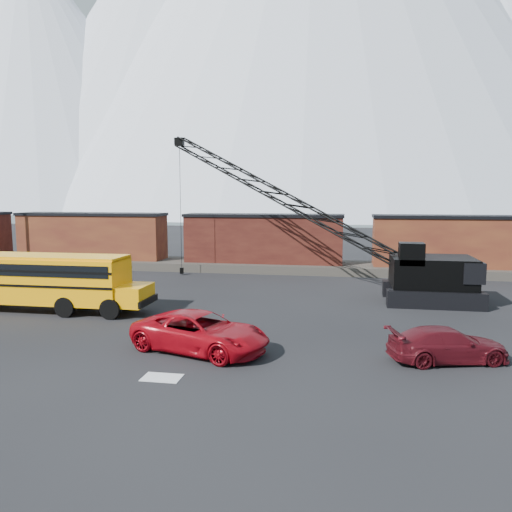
{
  "coord_description": "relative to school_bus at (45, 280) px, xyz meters",
  "views": [
    {
      "loc": [
        6.85,
        -20.39,
        6.56
      ],
      "look_at": [
        1.84,
        7.85,
        3.0
      ],
      "focal_mm": 35.0,
      "sensor_mm": 36.0,
      "label": 1
    }
  ],
  "objects": [
    {
      "name": "gravel_berm",
      "position": [
        9.66,
        17.27,
        -1.44
      ],
      "size": [
        120.0,
        5.0,
        0.7
      ],
      "primitive_type": "cube",
      "color": "#413C35",
      "rests_on": "ground"
    },
    {
      "name": "boxcar_east_near",
      "position": [
        25.66,
        17.27,
        0.97
      ],
      "size": [
        13.7,
        3.1,
        4.17
      ],
      "color": "#491A14",
      "rests_on": "gravel_berm"
    },
    {
      "name": "ground",
      "position": [
        9.66,
        -4.73,
        -1.79
      ],
      "size": [
        160.0,
        160.0,
        0.0
      ],
      "primitive_type": "plane",
      "color": "black",
      "rests_on": "ground"
    },
    {
      "name": "snow_patch",
      "position": [
        10.16,
        -8.73,
        -1.78
      ],
      "size": [
        1.4,
        0.9,
        0.02
      ],
      "primitive_type": "cube",
      "color": "silver",
      "rests_on": "ground"
    },
    {
      "name": "mountain_ridge",
      "position": [
        15.86,
        278.05,
        90.78
      ],
      "size": [
        800.0,
        340.0,
        240.0
      ],
      "color": "white",
      "rests_on": "ground"
    },
    {
      "name": "boxcar_west_near",
      "position": [
        -6.34,
        17.27,
        0.97
      ],
      "size": [
        13.7,
        3.1,
        4.17
      ],
      "color": "#491A14",
      "rests_on": "gravel_berm"
    },
    {
      "name": "crawler_crane",
      "position": [
        11.94,
        9.81,
        4.66
      ],
      "size": [
        21.57,
        9.95,
        11.2
      ],
      "color": "black",
      "rests_on": "ground"
    },
    {
      "name": "red_pickup",
      "position": [
        10.67,
        -5.51,
        -0.97
      ],
      "size": [
        6.47,
        4.4,
        1.64
      ],
      "primitive_type": "imported",
      "rotation": [
        0.0,
        0.0,
        1.26
      ],
      "color": "#A10712",
      "rests_on": "ground"
    },
    {
      "name": "maroon_suv",
      "position": [
        20.62,
        -5.06,
        -1.12
      ],
      "size": [
        5.0,
        3.06,
        1.36
      ],
      "primitive_type": "imported",
      "rotation": [
        0.0,
        0.0,
        1.84
      ],
      "color": "#4D0D15",
      "rests_on": "ground"
    },
    {
      "name": "school_bus",
      "position": [
        0.0,
        0.0,
        0.0
      ],
      "size": [
        11.65,
        2.65,
        3.19
      ],
      "color": "#FFA305",
      "rests_on": "ground"
    },
    {
      "name": "boxcar_mid",
      "position": [
        9.66,
        17.27,
        0.97
      ],
      "size": [
        13.7,
        3.1,
        4.17
      ],
      "color": "#4B1E15",
      "rests_on": "gravel_berm"
    }
  ]
}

